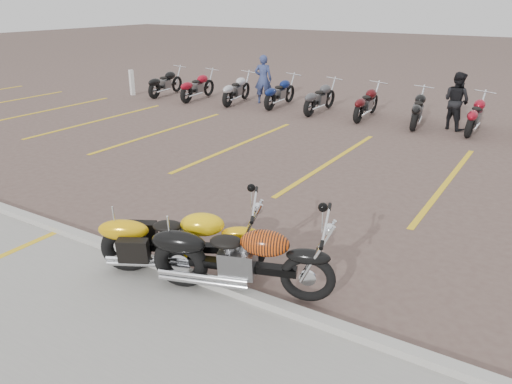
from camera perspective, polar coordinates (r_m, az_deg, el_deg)
ground at (r=8.89m, az=-2.07°, el=-3.26°), size 100.00×100.00×0.00m
concrete_apron at (r=6.26m, az=-27.06°, el=-17.57°), size 60.00×5.00×0.01m
curb at (r=7.48m, az=-10.79°, el=-8.21°), size 60.00×0.18×0.12m
parking_stripes at (r=12.17m, az=8.56°, el=3.46°), size 38.00×5.50×0.01m
yellow_cruiser at (r=7.15m, az=-8.80°, el=-5.67°), size 2.14×1.25×0.97m
flame_cruiser at (r=6.58m, az=-2.04°, el=-7.74°), size 2.37×0.94×1.01m
person_a at (r=18.81m, az=0.82°, el=12.76°), size 0.75×0.63×1.76m
person_b at (r=16.05m, az=21.92°, el=9.63°), size 1.03×0.95×1.69m
bollard at (r=21.07m, az=-14.00°, el=12.04°), size 0.19×0.19×1.00m
bg_bike_row at (r=16.93m, az=9.66°, el=10.37°), size 15.66×2.05×1.10m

